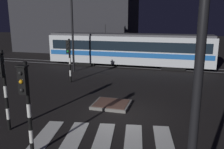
{
  "coord_description": "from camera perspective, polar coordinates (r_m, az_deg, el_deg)",
  "views": [
    {
      "loc": [
        2.54,
        -10.9,
        4.75
      ],
      "look_at": [
        -1.26,
        2.81,
        1.4
      ],
      "focal_mm": 38.43,
      "sensor_mm": 36.0,
      "label": 1
    }
  ],
  "objects": [
    {
      "name": "traffic_light_kerb_mid_left",
      "position": [
        8.48,
        -19.76,
        -4.88
      ],
      "size": [
        0.36,
        0.42,
        3.37
      ],
      "color": "black",
      "rests_on": "ground"
    },
    {
      "name": "rail_near",
      "position": [
        23.37,
        8.92,
        1.41
      ],
      "size": [
        80.0,
        0.12,
        0.03
      ],
      "primitive_type": "cube",
      "color": "#59595E",
      "rests_on": "ground"
    },
    {
      "name": "tram",
      "position": [
        24.12,
        3.97,
        6.08
      ],
      "size": [
        16.39,
        2.58,
        4.15
      ],
      "color": "silver",
      "rests_on": "ground"
    },
    {
      "name": "street_lamp_trackside_left",
      "position": [
        21.46,
        -9.77,
        13.41
      ],
      "size": [
        0.44,
        1.21,
        7.78
      ],
      "color": "black",
      "rests_on": "ground"
    },
    {
      "name": "ground_plane",
      "position": [
        12.16,
        2.21,
        -9.75
      ],
      "size": [
        120.0,
        120.0,
        0.0
      ],
      "primitive_type": "plane",
      "color": "black"
    },
    {
      "name": "traffic_light_corner_near_left",
      "position": [
        10.84,
        -24.56,
        -1.02
      ],
      "size": [
        0.36,
        0.42,
        3.49
      ],
      "color": "black",
      "rests_on": "ground"
    },
    {
      "name": "traffic_island",
      "position": [
        13.39,
        -0.13,
        -7.13
      ],
      "size": [
        1.98,
        1.77,
        0.18
      ],
      "color": "slate",
      "rests_on": "ground"
    },
    {
      "name": "traffic_light_corner_far_left",
      "position": [
        18.01,
        -10.18,
        4.79
      ],
      "size": [
        0.36,
        0.42,
        3.28
      ],
      "color": "black",
      "rests_on": "ground"
    },
    {
      "name": "rail_far",
      "position": [
        24.77,
        9.31,
        2.06
      ],
      "size": [
        80.0,
        0.12,
        0.03
      ],
      "primitive_type": "cube",
      "color": "#59595E",
      "rests_on": "ground"
    },
    {
      "name": "street_lamp_near_kerb",
      "position": [
        4.38,
        21.03,
        10.8
      ],
      "size": [
        0.44,
        1.21,
        7.32
      ],
      "color": "black",
      "rests_on": "ground"
    },
    {
      "name": "building_backdrop",
      "position": [
        36.46,
        -8.4,
        13.41
      ],
      "size": [
        16.99,
        8.0,
        9.86
      ],
      "primitive_type": "cube",
      "color": "#2D2D33",
      "rests_on": "ground"
    }
  ]
}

